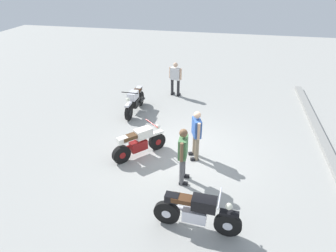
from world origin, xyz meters
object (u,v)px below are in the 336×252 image
object	(u,v)px
person_in_blue_shirt	(196,132)
person_in_white_shirt	(175,77)
motorcycle_cream_vintage	(139,143)
motorcycle_black_cruiser	(196,212)
person_in_green_shirt	(183,152)
motorcycle_silver_cruiser	(135,101)

from	to	relation	value
person_in_blue_shirt	person_in_white_shirt	world-z (taller)	person_in_blue_shirt
motorcycle_cream_vintage	person_in_blue_shirt	distance (m)	1.88
motorcycle_black_cruiser	person_in_green_shirt	bearing A→B (deg)	112.86
person_in_green_shirt	motorcycle_cream_vintage	bearing A→B (deg)	146.64
motorcycle_silver_cruiser	person_in_green_shirt	distance (m)	4.93
motorcycle_cream_vintage	person_in_green_shirt	size ratio (longest dim) A/B	0.90
motorcycle_cream_vintage	person_in_green_shirt	xyz separation A→B (m)	(0.98, 1.59, 0.50)
motorcycle_cream_vintage	person_in_green_shirt	distance (m)	1.93
motorcycle_silver_cruiser	person_in_blue_shirt	size ratio (longest dim) A/B	1.27
motorcycle_cream_vintage	person_in_white_shirt	distance (m)	5.26
motorcycle_black_cruiser	person_in_white_shirt	world-z (taller)	person_in_white_shirt
person_in_blue_shirt	person_in_white_shirt	size ratio (longest dim) A/B	1.02
motorcycle_black_cruiser	person_in_green_shirt	size ratio (longest dim) A/B	1.22
motorcycle_cream_vintage	person_in_white_shirt	bearing A→B (deg)	40.05
motorcycle_silver_cruiser	person_in_blue_shirt	bearing A→B (deg)	48.17
motorcycle_black_cruiser	person_in_white_shirt	size ratio (longest dim) A/B	1.30
motorcycle_black_cruiser	person_in_blue_shirt	distance (m)	3.00
person_in_white_shirt	motorcycle_black_cruiser	bearing A→B (deg)	-151.38
motorcycle_silver_cruiser	person_in_white_shirt	size ratio (longest dim) A/B	1.30
motorcycle_black_cruiser	person_in_white_shirt	xyz separation A→B (m)	(-7.91, -2.00, 0.39)
motorcycle_silver_cruiser	motorcycle_cream_vintage	distance (m)	3.31
motorcycle_cream_vintage	person_in_blue_shirt	size ratio (longest dim) A/B	0.94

